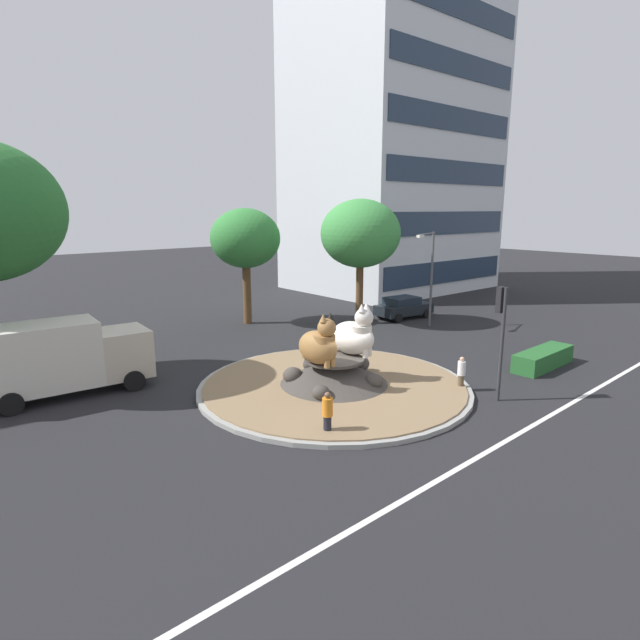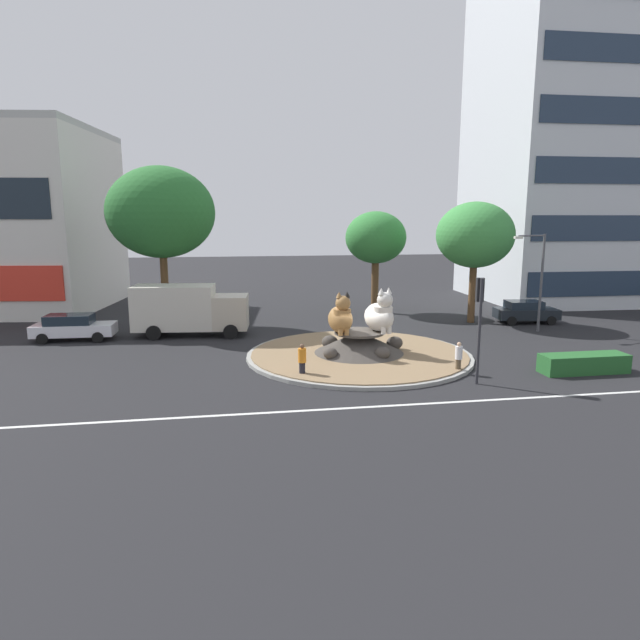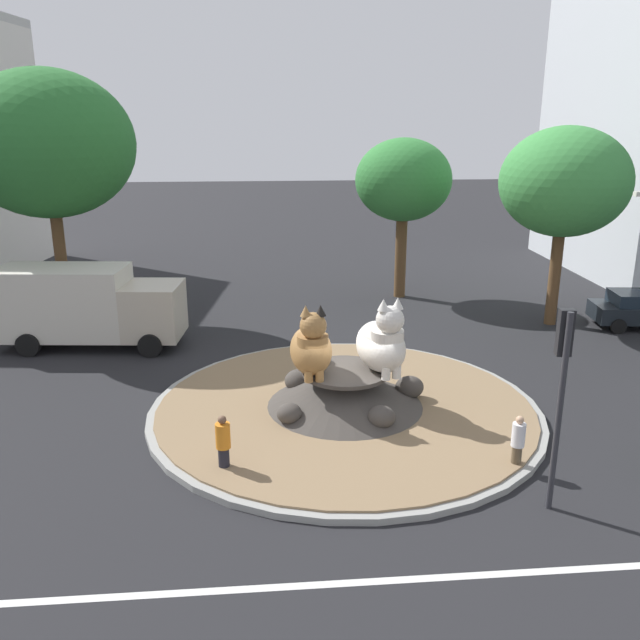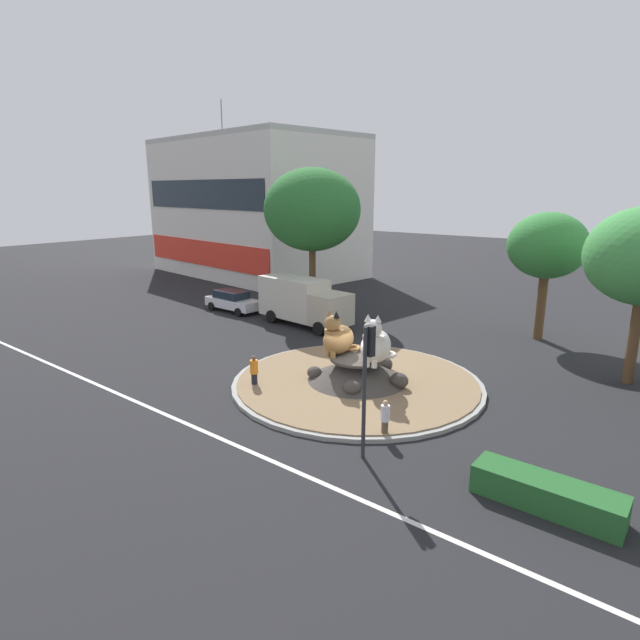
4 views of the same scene
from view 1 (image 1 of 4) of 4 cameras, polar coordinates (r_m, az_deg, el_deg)
The scene contains 15 objects.
ground_plane at distance 22.91m, azimuth 1.57°, elevation -7.60°, with size 160.00×160.00×0.00m, color black.
lane_centreline at distance 18.47m, azimuth 18.77°, elevation -13.37°, with size 112.00×0.20×0.01m, color silver.
roundabout_island at distance 22.78m, azimuth 1.56°, elevation -6.55°, with size 11.97×11.97×1.38m.
cat_statue_tabby at distance 21.43m, azimuth -0.04°, elevation -2.82°, with size 1.42×2.29×2.25m.
cat_statue_white at distance 22.86m, azimuth 3.89°, elevation -1.74°, with size 1.83×2.55×2.39m.
traffic_light_mast at distance 21.89m, azimuth 19.53°, elevation -0.22°, with size 0.35×0.46×4.74m.
office_tower at distance 52.93m, azimuth 8.23°, elevation 22.70°, with size 17.99×14.52×34.87m.
clipped_hedge_strip at distance 28.01m, azimuth 23.59°, elevation -3.95°, with size 4.22×1.20×0.90m, color #235B28.
broadleaf_tree_behind_island at distance 35.07m, azimuth -8.31°, elevation 8.91°, with size 4.68×4.68×7.83m.
third_tree_left at distance 34.67m, azimuth 4.53°, elevation 9.53°, with size 5.35×5.35×8.44m.
streetlight_arm at distance 34.42m, azimuth 12.16°, elevation 5.34°, with size 2.46×0.79×6.33m.
pedestrian_white_shirt at distance 23.17m, azimuth 15.47°, elevation -5.72°, with size 0.34×0.34×1.54m.
pedestrian_orange_shirt at distance 18.05m, azimuth 0.84°, elevation -10.35°, with size 0.38×0.38×1.63m.
hatchback_near_shophouse at distance 37.49m, azimuth 9.27°, elevation 1.44°, with size 4.43×2.51×1.57m.
delivery_box_truck at distance 24.14m, azimuth -27.21°, elevation -3.69°, with size 7.24×3.21×3.20m.
Camera 1 is at (-14.75, -15.70, 7.81)m, focal length 28.72 mm.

